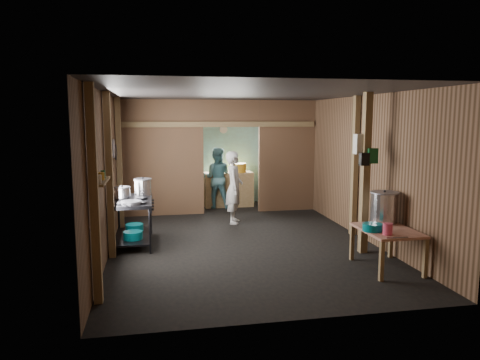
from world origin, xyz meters
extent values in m
cube|color=black|center=(0.00, 0.00, 0.00)|extent=(4.50, 7.00, 0.00)
cube|color=#262626|center=(0.00, 0.00, 2.60)|extent=(4.50, 7.00, 0.00)
cube|color=brown|center=(0.00, 3.50, 1.30)|extent=(4.50, 0.00, 2.60)
cube|color=brown|center=(0.00, -3.50, 1.30)|extent=(4.50, 0.00, 2.60)
cube|color=brown|center=(-2.25, 0.00, 1.30)|extent=(0.00, 7.00, 2.60)
cube|color=brown|center=(2.25, 0.00, 1.30)|extent=(0.00, 7.00, 2.60)
cube|color=brown|center=(-1.32, 2.20, 1.30)|extent=(1.85, 0.10, 2.60)
cube|color=brown|center=(1.57, 2.20, 1.30)|extent=(1.35, 0.10, 2.60)
cube|color=brown|center=(0.25, 2.20, 2.30)|extent=(1.30, 0.10, 0.60)
cube|color=#80CAC9|center=(0.00, 3.44, 1.25)|extent=(4.40, 0.06, 2.50)
cube|color=olive|center=(0.30, 2.95, 0.42)|extent=(1.20, 0.50, 0.85)
cylinder|color=silver|center=(0.25, 3.40, 1.90)|extent=(0.20, 0.03, 0.20)
cube|color=olive|center=(-2.18, -2.60, 1.30)|extent=(0.10, 0.12, 2.60)
cube|color=olive|center=(-2.18, -0.80, 1.30)|extent=(0.10, 0.12, 2.60)
cube|color=olive|center=(-2.18, 1.20, 1.30)|extent=(0.10, 0.12, 2.60)
cube|color=olive|center=(2.18, -0.20, 1.30)|extent=(0.10, 0.12, 2.60)
cube|color=olive|center=(1.85, -1.30, 1.30)|extent=(0.12, 0.12, 2.60)
cube|color=olive|center=(0.00, 2.15, 2.05)|extent=(4.40, 0.12, 0.12)
cylinder|color=gray|center=(-2.21, 0.40, 1.65)|extent=(0.03, 0.34, 0.34)
cylinder|color=black|center=(-2.21, 0.80, 1.55)|extent=(0.03, 0.30, 0.30)
cube|color=olive|center=(-2.15, -2.10, 1.40)|extent=(0.14, 0.80, 0.03)
cylinder|color=silver|center=(-2.15, -2.35, 1.47)|extent=(0.07, 0.07, 0.10)
cylinder|color=#C28B21|center=(-2.15, -2.10, 1.47)|extent=(0.08, 0.08, 0.10)
cylinder|color=#0F4B1F|center=(-2.15, -1.88, 1.47)|extent=(0.06, 0.06, 0.10)
cube|color=silver|center=(1.80, -1.22, 1.78)|extent=(0.22, 0.15, 0.32)
cube|color=#0F4B1F|center=(1.92, -1.36, 1.60)|extent=(0.16, 0.12, 0.24)
cube|color=black|center=(1.78, -1.38, 1.55)|extent=(0.14, 0.10, 0.20)
cylinder|color=silver|center=(-2.05, 0.35, 0.85)|extent=(0.17, 0.17, 0.10)
cylinder|color=#046A72|center=(-1.88, -0.36, 0.22)|extent=(0.33, 0.33, 0.13)
cylinder|color=#046A72|center=(-1.88, 0.19, 0.22)|extent=(0.32, 0.32, 0.13)
cylinder|color=#046A72|center=(1.56, -2.16, 0.65)|extent=(0.34, 0.34, 0.11)
cylinder|color=#D6405F|center=(1.67, -2.39, 0.67)|extent=(0.14, 0.14, 0.16)
cube|color=silver|center=(1.71, -2.58, 0.60)|extent=(0.30, 0.06, 0.01)
cylinder|color=#C28B21|center=(0.55, 2.95, 0.96)|extent=(0.40, 0.40, 0.22)
imported|color=beige|center=(0.13, 1.15, 0.76)|extent=(0.47, 0.62, 1.51)
imported|color=teal|center=(-0.02, 2.78, 0.74)|extent=(0.83, 0.71, 1.49)
camera|label=1|loc=(-1.46, -7.94, 2.20)|focal=33.43mm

